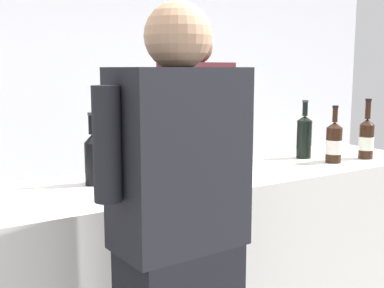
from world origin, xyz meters
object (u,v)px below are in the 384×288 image
at_px(wine_glass, 236,152).
at_px(person_guest, 179,276).
at_px(wine_bottle_2, 334,143).
at_px(wine_bottle_4, 304,136).
at_px(person_server, 197,173).
at_px(wine_bottle_0, 239,139).
at_px(wine_bottle_5, 132,153).
at_px(wine_bottle_1, 93,157).
at_px(wine_bottle_3, 366,138).
at_px(potted_shrub, 174,176).

distance_m(wine_glass, person_guest, 0.76).
distance_m(wine_bottle_2, wine_bottle_4, 0.18).
bearing_deg(person_server, wine_bottle_0, -96.79).
height_order(wine_bottle_4, wine_bottle_5, wine_bottle_5).
height_order(wine_bottle_1, wine_bottle_3, wine_bottle_3).
height_order(wine_bottle_5, wine_glass, wine_bottle_5).
bearing_deg(wine_glass, wine_bottle_1, 158.39).
bearing_deg(wine_bottle_5, wine_bottle_2, -9.28).
height_order(wine_bottle_4, wine_glass, wine_bottle_4).
xyz_separation_m(wine_bottle_3, person_server, (-0.59, 0.81, -0.28)).
distance_m(wine_bottle_1, wine_bottle_4, 1.22).
relative_size(wine_bottle_0, person_server, 0.19).
bearing_deg(wine_bottle_5, wine_bottle_1, 173.10).
bearing_deg(person_server, wine_glass, -111.27).
distance_m(wine_bottle_3, potted_shrub, 1.62).
distance_m(wine_bottle_1, person_guest, 0.73).
xyz_separation_m(wine_bottle_1, wine_bottle_5, (0.17, -0.02, 0.01)).
xyz_separation_m(wine_bottle_5, person_server, (0.74, 0.62, -0.29)).
bearing_deg(wine_bottle_5, wine_glass, -27.02).
bearing_deg(wine_bottle_0, wine_bottle_5, -171.01).
height_order(wine_glass, potted_shrub, wine_glass).
height_order(wine_bottle_0, wine_bottle_4, wine_bottle_0).
bearing_deg(person_guest, wine_bottle_0, 42.64).
xyz_separation_m(wine_bottle_1, wine_glass, (0.58, -0.23, 0.00)).
relative_size(wine_bottle_3, person_guest, 0.19).
bearing_deg(wine_bottle_3, wine_glass, -178.79).
xyz_separation_m(wine_bottle_0, wine_bottle_1, (-0.85, -0.09, -0.00)).
bearing_deg(person_guest, person_server, 55.27).
bearing_deg(wine_bottle_5, person_server, 40.11).
relative_size(wine_bottle_1, wine_glass, 1.75).
bearing_deg(wine_bottle_2, wine_bottle_0, 145.25).
distance_m(wine_bottle_4, potted_shrub, 1.40).
bearing_deg(person_server, wine_bottle_3, -53.98).
bearing_deg(wine_bottle_4, wine_glass, -161.39).
bearing_deg(wine_bottle_4, wine_bottle_5, -179.82).
bearing_deg(wine_bottle_3, potted_shrub, 103.17).
relative_size(wine_bottle_0, person_guest, 0.19).
bearing_deg(potted_shrub, person_server, -108.69).
distance_m(wine_bottle_3, wine_bottle_4, 0.34).
distance_m(wine_bottle_3, wine_bottle_5, 1.34).
relative_size(wine_bottle_5, person_server, 0.19).
bearing_deg(wine_bottle_0, wine_bottle_4, -15.50).
bearing_deg(wine_bottle_4, person_server, 116.82).
bearing_deg(person_guest, wine_bottle_4, 28.56).
height_order(wine_bottle_0, person_server, person_server).
relative_size(wine_bottle_0, wine_glass, 1.83).
bearing_deg(wine_bottle_2, potted_shrub, 94.27).
xyz_separation_m(wine_bottle_4, wine_glass, (-0.63, -0.21, -0.00)).
relative_size(wine_bottle_2, person_server, 0.18).
distance_m(wine_bottle_2, person_server, 0.91).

